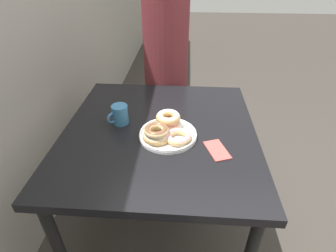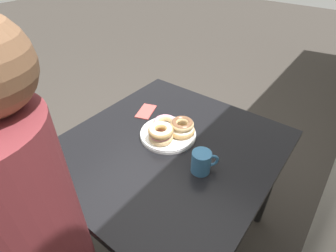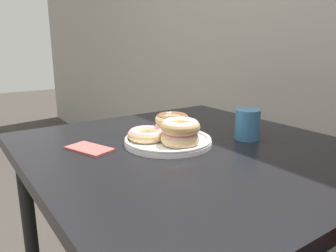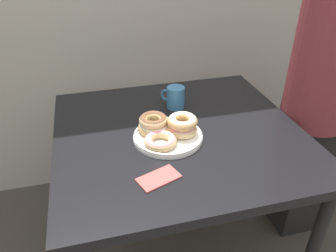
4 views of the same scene
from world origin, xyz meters
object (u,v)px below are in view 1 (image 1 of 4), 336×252
Objects in this scene: coffee_mug at (120,114)px; napkin at (217,150)px; donut_plate at (166,130)px; person_figure at (166,72)px; dining_table at (160,141)px.

coffee_mug reaches higher than napkin.
person_figure is (0.74, 0.06, -0.01)m from donut_plate.
coffee_mug reaches higher than dining_table.
donut_plate is at bearing -175.41° from person_figure.
donut_plate is (-0.06, -0.04, 0.12)m from dining_table.
donut_plate is 0.74m from person_figure.
coffee_mug is at bearing 78.97° from dining_table.
person_figure reaches higher than napkin.
dining_table is 0.68× the size of person_figure.
person_figure is 0.88m from napkin.
napkin is at bearing -160.58° from person_figure.
dining_table is 0.14m from donut_plate.
donut_plate is 0.25m from napkin.
dining_table is at bearing -101.03° from coffee_mug.
coffee_mug is at bearing 163.81° from person_figure.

